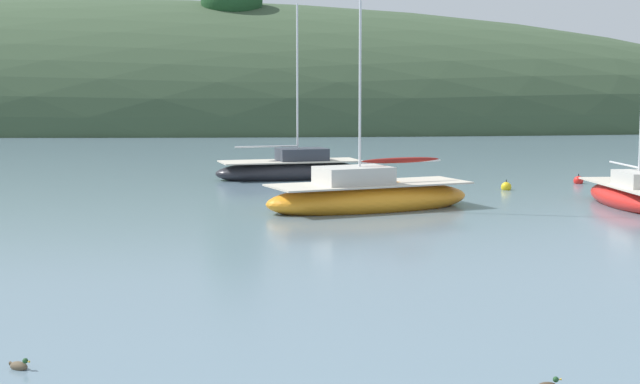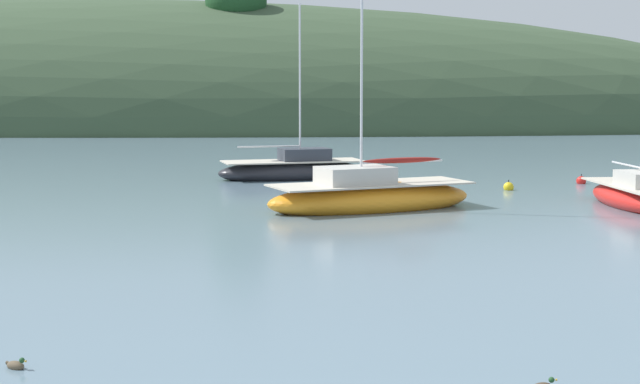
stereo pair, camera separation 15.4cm
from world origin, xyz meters
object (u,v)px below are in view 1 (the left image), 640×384
sailboat_teal_outer (636,196)px  mooring_buoy_outer (579,181)px  mooring_buoy_inner (507,187)px  sailboat_orange_cutter (292,170)px  sailboat_yellow_far (369,196)px  duck_lone_right (20,366)px

sailboat_teal_outer → mooring_buoy_outer: (0.06, 8.11, -0.28)m
sailboat_teal_outer → mooring_buoy_inner: bearing=123.8°
sailboat_teal_outer → mooring_buoy_inner: size_ratio=17.35×
mooring_buoy_inner → sailboat_teal_outer: bearing=-56.2°
sailboat_orange_cutter → mooring_buoy_inner: bearing=-27.3°
sailboat_yellow_far → mooring_buoy_inner: sailboat_yellow_far is taller
sailboat_teal_outer → duck_lone_right: (-16.47, -20.35, -0.35)m
sailboat_orange_cutter → mooring_buoy_inner: (9.29, -4.80, -0.30)m
mooring_buoy_inner → duck_lone_right: bearing=-116.3°
sailboat_teal_outer → sailboat_yellow_far: bearing=-175.5°
sailboat_teal_outer → duck_lone_right: 26.19m
sailboat_orange_cutter → mooring_buoy_outer: (13.06, -2.21, -0.30)m
mooring_buoy_outer → duck_lone_right: size_ratio=1.33×
sailboat_orange_cutter → sailboat_teal_outer: 16.59m
mooring_buoy_inner → sailboat_orange_cutter: bearing=152.7°
sailboat_yellow_far → sailboat_orange_cutter: bearing=105.6°
sailboat_yellow_far → sailboat_orange_cutter: (-3.10, 11.10, -0.05)m
sailboat_yellow_far → sailboat_teal_outer: bearing=4.5°
sailboat_yellow_far → duck_lone_right: sailboat_yellow_far is taller
sailboat_teal_outer → mooring_buoy_inner: (-3.70, 5.52, -0.28)m
sailboat_yellow_far → mooring_buoy_inner: 8.85m
sailboat_orange_cutter → duck_lone_right: bearing=-96.5°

